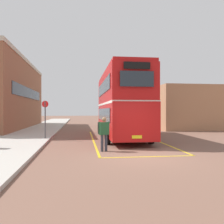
# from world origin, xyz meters

# --- Properties ---
(ground_plane) EXTENTS (135.60, 135.60, 0.00)m
(ground_plane) POSITION_xyz_m (0.00, 14.40, 0.00)
(ground_plane) COLOR brown
(sidewalk_left) EXTENTS (4.00, 57.60, 0.14)m
(sidewalk_left) POSITION_xyz_m (-6.50, 16.80, 0.07)
(sidewalk_left) COLOR #B2ADA3
(sidewalk_left) RESTS_ON ground
(brick_building_left) EXTENTS (5.20, 18.47, 7.47)m
(brick_building_left) POSITION_xyz_m (-10.63, 17.96, 3.74)
(brick_building_left) COLOR brown
(brick_building_left) RESTS_ON ground
(depot_building_right) EXTENTS (7.59, 16.49, 4.54)m
(depot_building_right) POSITION_xyz_m (9.26, 20.06, 2.27)
(depot_building_right) COLOR #AD7A56
(depot_building_right) RESTS_ON ground
(double_decker_bus) EXTENTS (2.99, 10.48, 4.75)m
(double_decker_bus) POSITION_xyz_m (0.41, 7.34, 2.51)
(double_decker_bus) COLOR black
(double_decker_bus) RESTS_ON ground
(single_deck_bus) EXTENTS (2.76, 9.77, 3.02)m
(single_deck_bus) POSITION_xyz_m (3.12, 27.83, 1.64)
(single_deck_bus) COLOR black
(single_deck_bus) RESTS_ON ground
(pedestrian_boarding) EXTENTS (0.53, 0.37, 1.66)m
(pedestrian_boarding) POSITION_xyz_m (-1.40, 1.75, 0.96)
(pedestrian_boarding) COLOR #2D2D38
(pedestrian_boarding) RESTS_ON ground
(bus_stop_sign) EXTENTS (0.44, 0.11, 2.49)m
(bus_stop_sign) POSITION_xyz_m (-4.82, 6.56, 1.65)
(bus_stop_sign) COLOR #4C4C51
(bus_stop_sign) RESTS_ON sidewalk_left
(bay_marking_yellow) EXTENTS (4.42, 12.49, 0.01)m
(bay_marking_yellow) POSITION_xyz_m (0.39, 5.40, 0.00)
(bay_marking_yellow) COLOR gold
(bay_marking_yellow) RESTS_ON ground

